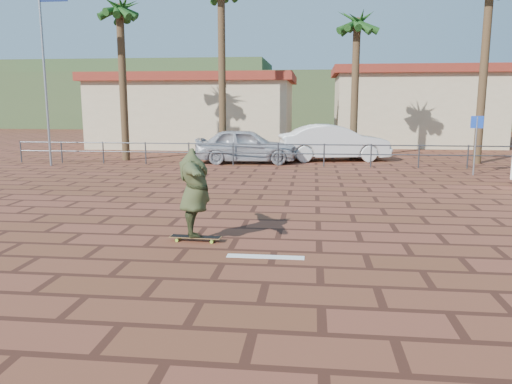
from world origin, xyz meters
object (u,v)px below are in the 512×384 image
at_px(longboard, 195,237).
at_px(car_white, 334,143).
at_px(skateboarder, 195,193).
at_px(car_silver, 246,146).

distance_m(longboard, car_white, 15.18).
relative_size(longboard, skateboarder, 0.48).
distance_m(longboard, car_silver, 13.38).
height_order(longboard, car_silver, car_silver).
bearing_deg(car_white, car_silver, 98.67).
bearing_deg(car_silver, skateboarder, 179.72).
xyz_separation_m(longboard, skateboarder, (0.00, 0.00, 0.90)).
xyz_separation_m(car_silver, car_white, (4.06, 1.47, 0.06)).
xyz_separation_m(longboard, car_silver, (-0.77, 13.33, 0.71)).
bearing_deg(skateboarder, longboard, -0.00).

